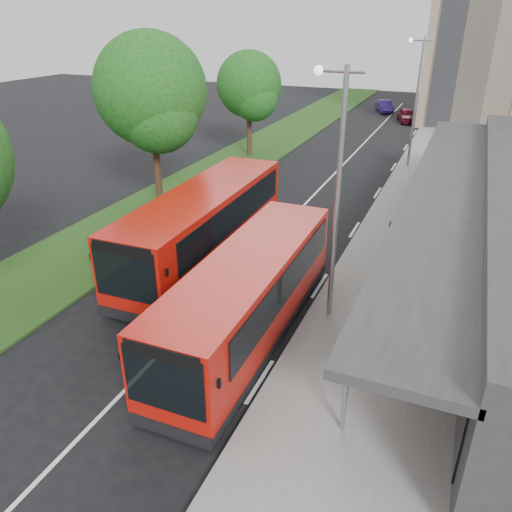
% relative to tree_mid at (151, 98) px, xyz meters
% --- Properties ---
extents(ground, '(120.00, 120.00, 0.00)m').
position_rel_tree_mid_xyz_m(ground, '(7.01, -9.05, -5.70)').
color(ground, black).
rests_on(ground, ground).
extents(pavement, '(5.00, 80.00, 0.15)m').
position_rel_tree_mid_xyz_m(pavement, '(13.01, 10.95, -5.62)').
color(pavement, gray).
rests_on(pavement, ground).
extents(grass_verge, '(5.00, 80.00, 0.10)m').
position_rel_tree_mid_xyz_m(grass_verge, '(0.01, 10.95, -5.65)').
color(grass_verge, '#1E4717').
rests_on(grass_verge, ground).
extents(lane_centre_line, '(0.12, 70.00, 0.01)m').
position_rel_tree_mid_xyz_m(lane_centre_line, '(7.01, 5.95, -5.69)').
color(lane_centre_line, silver).
rests_on(lane_centre_line, ground).
extents(kerb_dashes, '(0.12, 56.00, 0.01)m').
position_rel_tree_mid_xyz_m(kerb_dashes, '(10.31, 9.95, -5.69)').
color(kerb_dashes, silver).
rests_on(kerb_dashes, ground).
extents(tree_mid, '(5.49, 5.49, 8.82)m').
position_rel_tree_mid_xyz_m(tree_mid, '(0.00, 0.00, 0.00)').
color(tree_mid, '#362215').
rests_on(tree_mid, ground).
extents(tree_far, '(4.54, 4.54, 7.27)m').
position_rel_tree_mid_xyz_m(tree_far, '(0.00, 12.00, -1.00)').
color(tree_far, '#362215').
rests_on(tree_far, ground).
extents(lamp_post_near, '(1.44, 0.28, 8.00)m').
position_rel_tree_mid_xyz_m(lamp_post_near, '(11.13, -7.05, -0.98)').
color(lamp_post_near, '#919699').
rests_on(lamp_post_near, pavement).
extents(lamp_post_far, '(1.44, 0.28, 8.00)m').
position_rel_tree_mid_xyz_m(lamp_post_far, '(11.13, 12.95, -0.98)').
color(lamp_post_far, '#919699').
rests_on(lamp_post_far, pavement).
extents(bus_main, '(2.69, 9.92, 2.80)m').
position_rel_tree_mid_xyz_m(bus_main, '(9.10, -9.04, -4.26)').
color(bus_main, '#BD0D0A').
rests_on(bus_main, ground).
extents(bus_second, '(2.94, 10.85, 3.06)m').
position_rel_tree_mid_xyz_m(bus_second, '(5.28, -4.84, -4.13)').
color(bus_second, '#BD0D0A').
rests_on(bus_second, ground).
extents(litter_bin, '(0.63, 0.63, 0.95)m').
position_rel_tree_mid_xyz_m(litter_bin, '(12.31, -0.24, -5.07)').
color(litter_bin, '#381E17').
rests_on(litter_bin, pavement).
extents(bollard, '(0.17, 0.17, 1.01)m').
position_rel_tree_mid_xyz_m(bollard, '(12.59, 8.46, -5.04)').
color(bollard, '#E4A90C').
rests_on(bollard, pavement).
extents(car_near, '(2.58, 4.07, 1.29)m').
position_rel_tree_mid_xyz_m(car_near, '(8.97, 29.46, -5.05)').
color(car_near, '#5E0D1E').
rests_on(car_near, ground).
extents(car_far, '(2.58, 3.84, 1.20)m').
position_rel_tree_mid_xyz_m(car_far, '(6.01, 34.18, -5.10)').
color(car_far, navy).
rests_on(car_far, ground).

